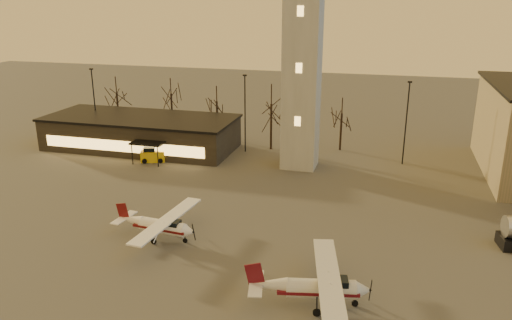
% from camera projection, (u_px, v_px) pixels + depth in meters
% --- Properties ---
extents(ground, '(220.00, 220.00, 0.00)m').
position_uv_depth(ground, '(215.00, 307.00, 32.73)').
color(ground, '#44413F').
rests_on(ground, ground).
extents(control_tower, '(6.80, 6.80, 32.60)m').
position_uv_depth(control_tower, '(303.00, 26.00, 55.21)').
color(control_tower, '#999791').
rests_on(control_tower, ground).
extents(terminal, '(25.40, 12.20, 4.30)m').
position_uv_depth(terminal, '(141.00, 132.00, 66.92)').
color(terminal, black).
rests_on(terminal, ground).
extents(light_poles, '(58.50, 12.25, 10.14)m').
position_uv_depth(light_poles, '(306.00, 121.00, 59.37)').
color(light_poles, black).
rests_on(light_poles, ground).
extents(tree_row, '(37.20, 9.20, 8.80)m').
position_uv_depth(tree_row, '(217.00, 98.00, 70.25)').
color(tree_row, black).
rests_on(tree_row, ground).
extents(cessna_front, '(8.68, 10.92, 3.00)m').
position_uv_depth(cessna_front, '(323.00, 291.00, 32.60)').
color(cessna_front, silver).
rests_on(cessna_front, ground).
extents(cessna_rear, '(7.82, 9.87, 2.71)m').
position_uv_depth(cessna_rear, '(164.00, 229.00, 41.66)').
color(cessna_rear, white).
rests_on(cessna_rear, ground).
extents(service_cart, '(3.26, 2.57, 1.85)m').
position_uv_depth(service_cart, '(153.00, 156.00, 61.75)').
color(service_cart, yellow).
rests_on(service_cart, ground).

